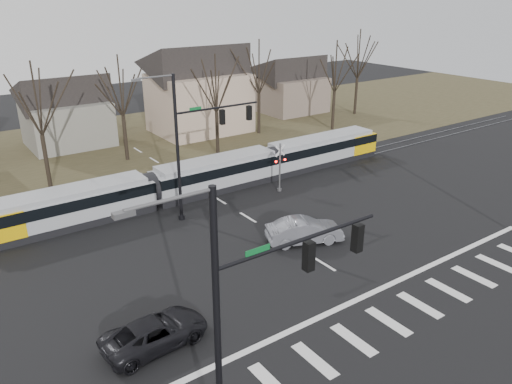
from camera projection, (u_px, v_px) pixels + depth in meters
ground at (348, 278)px, 28.13m from camera, size 140.00×140.00×0.00m
grass_verge at (130, 146)px, 52.40m from camera, size 140.00×28.00×0.01m
crosswalk at (404, 313)px, 25.10m from camera, size 27.00×2.60×0.01m
stop_line at (372, 293)px, 26.76m from camera, size 28.00×0.35×0.01m
lane_dashes at (206, 192)px, 40.26m from camera, size 0.18×30.00×0.01m
rail_pair at (207, 192)px, 40.10m from camera, size 90.00×1.52×0.06m
tram at (215, 173)px, 40.21m from camera, size 35.01×2.60×2.65m
sedan at (304, 231)px, 31.93m from camera, size 5.17×6.10×1.61m
suv at (155, 332)px, 22.60m from camera, size 2.91×5.22×1.37m
signal_pole_near_left at (260, 307)px, 15.89m from camera, size 9.28×0.44×10.20m
signal_pole_far at (198, 138)px, 34.20m from camera, size 9.28×0.44×10.20m
rail_crossing_signal at (280, 169)px, 39.80m from camera, size 1.08×0.36×4.00m
tree_row at (170, 106)px, 47.05m from camera, size 59.20×7.20×10.00m
house_b at (65, 107)px, 51.28m from camera, size 8.64×7.56×7.65m
house_c at (199, 86)px, 56.01m from camera, size 10.80×8.64×10.10m
house_d at (291, 82)px, 66.02m from camera, size 8.64×7.56×7.65m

